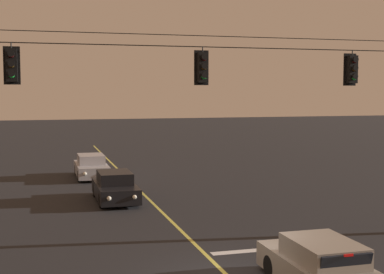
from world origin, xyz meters
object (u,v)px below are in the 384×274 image
traffic_light_leftmost (12,65)px  car_oncoming_trailing (91,167)px  car_waiting_near_lane (321,268)px  car_oncoming_lead (115,187)px  traffic_light_left_inner (203,67)px  traffic_light_centre (352,69)px

traffic_light_leftmost → car_oncoming_trailing: bearing=77.1°
traffic_light_leftmost → car_waiting_near_lane: 10.36m
traffic_light_leftmost → car_waiting_near_lane: traffic_light_leftmost is taller
car_oncoming_lead → car_oncoming_trailing: 7.50m
traffic_light_leftmost → car_oncoming_lead: (4.14, 8.78, -5.30)m
car_oncoming_lead → car_waiting_near_lane: bearing=-75.2°
car_waiting_near_lane → car_oncoming_lead: bearing=104.8°
traffic_light_leftmost → car_oncoming_lead: bearing=64.7°
traffic_light_left_inner → car_oncoming_lead: traffic_light_left_inner is taller
traffic_light_centre → car_oncoming_lead: (-7.11, 8.78, -5.30)m
traffic_light_centre → car_oncoming_lead: size_ratio=0.28×
car_oncoming_lead → car_oncoming_trailing: size_ratio=1.00×
traffic_light_left_inner → car_waiting_near_lane: traffic_light_left_inner is taller
traffic_light_left_inner → car_oncoming_trailing: bearing=97.4°
traffic_light_left_inner → car_oncoming_lead: bearing=100.9°
car_oncoming_lead → car_oncoming_trailing: bearing=93.2°
traffic_light_leftmost → car_oncoming_lead: size_ratio=0.28×
traffic_light_left_inner → car_waiting_near_lane: bearing=-67.9°
traffic_light_centre → car_oncoming_trailing: size_ratio=0.28×
traffic_light_left_inner → car_waiting_near_lane: (1.84, -4.52, -5.30)m
car_oncoming_trailing → traffic_light_left_inner: bearing=-82.6°
traffic_light_leftmost → traffic_light_centre: same height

